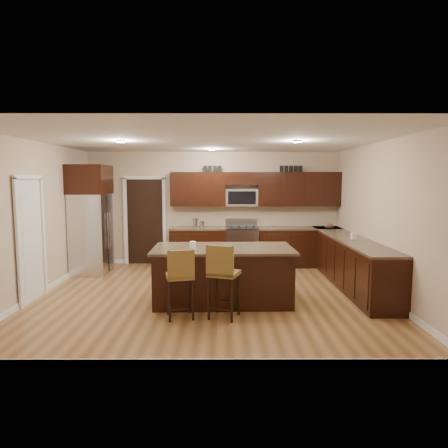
{
  "coord_description": "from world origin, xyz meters",
  "views": [
    {
      "loc": [
        0.24,
        -6.88,
        2.03
      ],
      "look_at": [
        0.26,
        0.4,
        1.23
      ],
      "focal_mm": 32.0,
      "sensor_mm": 36.0,
      "label": 1
    }
  ],
  "objects_px": {
    "range": "(242,246)",
    "island": "(223,276)",
    "stool_mid": "(223,273)",
    "refrigerator": "(91,218)",
    "stool_left": "(180,276)"
  },
  "relations": [
    {
      "from": "range",
      "to": "island",
      "type": "relative_size",
      "value": 0.48
    },
    {
      "from": "stool_mid",
      "to": "refrigerator",
      "type": "bearing_deg",
      "value": 153.53
    },
    {
      "from": "stool_mid",
      "to": "refrigerator",
      "type": "distance_m",
      "value": 4.1
    },
    {
      "from": "stool_left",
      "to": "stool_mid",
      "type": "height_order",
      "value": "stool_mid"
    },
    {
      "from": "range",
      "to": "refrigerator",
      "type": "relative_size",
      "value": 0.47
    },
    {
      "from": "range",
      "to": "island",
      "type": "distance_m",
      "value": 2.84
    },
    {
      "from": "stool_left",
      "to": "refrigerator",
      "type": "bearing_deg",
      "value": 115.04
    },
    {
      "from": "stool_mid",
      "to": "stool_left",
      "type": "bearing_deg",
      "value": -161.22
    },
    {
      "from": "island",
      "to": "stool_left",
      "type": "xyz_separation_m",
      "value": [
        -0.62,
        -0.84,
        0.22
      ]
    },
    {
      "from": "island",
      "to": "stool_mid",
      "type": "relative_size",
      "value": 2.11
    },
    {
      "from": "stool_mid",
      "to": "refrigerator",
      "type": "xyz_separation_m",
      "value": [
        -2.85,
        2.89,
        0.52
      ]
    },
    {
      "from": "island",
      "to": "stool_mid",
      "type": "xyz_separation_m",
      "value": [
        -0.0,
        -0.84,
        0.26
      ]
    },
    {
      "from": "island",
      "to": "refrigerator",
      "type": "relative_size",
      "value": 0.99
    },
    {
      "from": "range",
      "to": "stool_mid",
      "type": "bearing_deg",
      "value": -97.0
    },
    {
      "from": "refrigerator",
      "to": "stool_left",
      "type": "bearing_deg",
      "value": -52.29
    }
  ]
}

